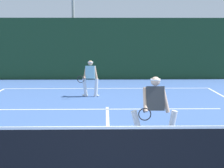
% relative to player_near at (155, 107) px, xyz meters
% --- Properties ---
extents(court_line_baseline_far, '(9.86, 0.10, 0.01)m').
position_rel_player_near_xyz_m(court_line_baseline_far, '(-1.12, 8.61, -0.90)').
color(court_line_baseline_far, white).
rests_on(court_line_baseline_far, ground_plane).
extents(court_line_service, '(8.04, 0.10, 0.01)m').
position_rel_player_near_xyz_m(court_line_service, '(-1.12, 3.93, -0.90)').
color(court_line_service, white).
rests_on(court_line_service, ground_plane).
extents(court_line_centre, '(0.10, 6.40, 0.01)m').
position_rel_player_near_xyz_m(court_line_centre, '(-1.12, 1.08, -0.90)').
color(court_line_centre, white).
rests_on(court_line_centre, ground_plane).
extents(tennis_net, '(10.81, 0.09, 1.10)m').
position_rel_player_near_xyz_m(tennis_net, '(-1.12, -2.12, -0.39)').
color(tennis_net, '#1E4723').
rests_on(tennis_net, ground_plane).
extents(player_near, '(1.14, 0.84, 1.65)m').
position_rel_player_near_xyz_m(player_near, '(0.00, 0.00, 0.00)').
color(player_near, silver).
rests_on(player_near, ground_plane).
extents(player_far, '(0.89, 0.84, 1.53)m').
position_rel_player_near_xyz_m(player_far, '(-1.81, 6.45, -0.07)').
color(player_far, silver).
rests_on(player_far, ground_plane).
extents(back_fence_windscreen, '(16.82, 0.12, 3.50)m').
position_rel_player_near_xyz_m(back_fence_windscreen, '(-1.12, 12.04, 0.85)').
color(back_fence_windscreen, '#1A3A22').
rests_on(back_fence_windscreen, ground_plane).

